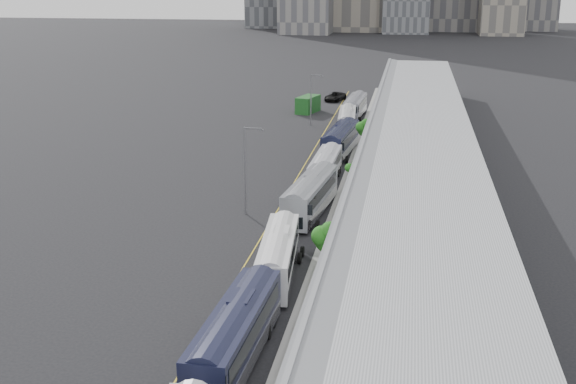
% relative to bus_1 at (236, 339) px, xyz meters
% --- Properties ---
extents(sidewalk, '(10.00, 170.00, 0.12)m').
position_rel_bus_1_xyz_m(sidewalk, '(7.34, 35.75, -1.62)').
color(sidewalk, gray).
rests_on(sidewalk, ground).
extents(lane_line, '(0.12, 160.00, 0.02)m').
position_rel_bus_1_xyz_m(lane_line, '(-3.16, 35.75, -1.67)').
color(lane_line, gold).
rests_on(lane_line, ground).
extents(depot, '(12.45, 160.40, 7.20)m').
position_rel_bus_1_xyz_m(depot, '(11.33, 35.75, 1.83)').
color(depot, gray).
rests_on(depot, ground).
extents(bus_1, '(3.27, 13.74, 3.99)m').
position_rel_bus_1_xyz_m(bus_1, '(0.00, 0.00, 0.00)').
color(bus_1, black).
rests_on(bus_1, ground).
extents(bus_2, '(3.65, 12.78, 3.68)m').
position_rel_bus_1_xyz_m(bus_2, '(0.12, 13.95, -0.13)').
color(bus_2, silver).
rests_on(bus_2, ground).
extents(bus_3, '(4.14, 13.92, 4.01)m').
position_rel_bus_1_xyz_m(bus_3, '(0.43, 30.63, 0.01)').
color(bus_3, gray).
rests_on(bus_3, ground).
extents(bus_4, '(2.80, 12.56, 3.66)m').
position_rel_bus_1_xyz_m(bus_4, '(0.53, 42.49, -0.14)').
color(bus_4, silver).
rests_on(bus_4, ground).
extents(bus_5, '(4.00, 13.93, 4.02)m').
position_rel_bus_1_xyz_m(bus_5, '(0.84, 57.35, 0.01)').
color(bus_5, black).
rests_on(bus_5, ground).
extents(bus_6, '(3.33, 12.74, 3.68)m').
position_rel_bus_1_xyz_m(bus_6, '(0.40, 72.14, -0.13)').
color(bus_6, silver).
rests_on(bus_6, ground).
extents(bus_7, '(3.22, 13.08, 3.79)m').
position_rel_bus_1_xyz_m(bus_7, '(0.59, 85.58, -0.08)').
color(bus_7, gray).
rests_on(bus_7, ground).
extents(tree_1, '(2.35, 2.35, 4.31)m').
position_rel_bus_1_xyz_m(tree_1, '(3.97, 16.01, 1.43)').
color(tree_1, black).
rests_on(tree_1, ground).
extents(tree_2, '(1.28, 1.28, 4.50)m').
position_rel_bus_1_xyz_m(tree_2, '(4.50, 35.16, 2.07)').
color(tree_2, black).
rests_on(tree_2, ground).
extents(tree_3, '(2.01, 2.01, 4.92)m').
position_rel_bus_1_xyz_m(tree_3, '(4.14, 57.47, 2.20)').
color(tree_3, black).
rests_on(tree_3, ground).
extents(street_lamp_near, '(2.04, 0.22, 9.16)m').
position_rel_bus_1_xyz_m(street_lamp_near, '(-6.03, 29.61, 3.59)').
color(street_lamp_near, '#59595E').
rests_on(street_lamp_near, ground).
extents(street_lamp_far, '(2.04, 0.22, 8.43)m').
position_rel_bus_1_xyz_m(street_lamp_far, '(-5.84, 76.99, 3.21)').
color(street_lamp_far, '#59595E').
rests_on(street_lamp_far, ground).
extents(shipping_container, '(4.05, 6.46, 2.95)m').
position_rel_bus_1_xyz_m(shipping_container, '(-8.23, 88.94, -0.21)').
color(shipping_container, '#174B1A').
rests_on(shipping_container, ground).
extents(suv, '(4.34, 6.68, 1.71)m').
position_rel_bus_1_xyz_m(suv, '(-4.74, 102.60, -0.83)').
color(suv, black).
rests_on(suv, ground).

